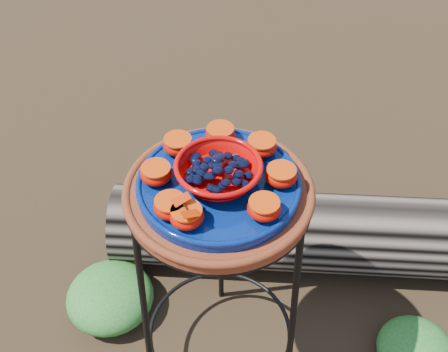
{
  "coord_description": "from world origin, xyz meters",
  "views": [
    {
      "loc": [
        0.02,
        -0.83,
        1.58
      ],
      "look_at": [
        0.01,
        0.0,
        0.77
      ],
      "focal_mm": 45.0,
      "sensor_mm": 36.0,
      "label": 1
    }
  ],
  "objects_px": {
    "plant_stand": "(220,291)",
    "terracotta_saucer": "(219,194)",
    "red_bowl": "(219,173)",
    "cobalt_plate": "(219,185)",
    "driftwood_log": "(328,233)"
  },
  "relations": [
    {
      "from": "plant_stand",
      "to": "driftwood_log",
      "type": "bearing_deg",
      "value": 46.62
    },
    {
      "from": "red_bowl",
      "to": "plant_stand",
      "type": "bearing_deg",
      "value": 0.0
    },
    {
      "from": "terracotta_saucer",
      "to": "cobalt_plate",
      "type": "bearing_deg",
      "value": 0.0
    },
    {
      "from": "cobalt_plate",
      "to": "driftwood_log",
      "type": "bearing_deg",
      "value": 46.62
    },
    {
      "from": "plant_stand",
      "to": "red_bowl",
      "type": "distance_m",
      "value": 0.43
    },
    {
      "from": "red_bowl",
      "to": "driftwood_log",
      "type": "xyz_separation_m",
      "value": [
        0.36,
        0.38,
        -0.64
      ]
    },
    {
      "from": "terracotta_saucer",
      "to": "driftwood_log",
      "type": "relative_size",
      "value": 0.28
    },
    {
      "from": "terracotta_saucer",
      "to": "cobalt_plate",
      "type": "distance_m",
      "value": 0.03
    },
    {
      "from": "plant_stand",
      "to": "terracotta_saucer",
      "type": "distance_m",
      "value": 0.37
    },
    {
      "from": "terracotta_saucer",
      "to": "driftwood_log",
      "type": "height_order",
      "value": "terracotta_saucer"
    },
    {
      "from": "plant_stand",
      "to": "driftwood_log",
      "type": "distance_m",
      "value": 0.56
    },
    {
      "from": "terracotta_saucer",
      "to": "plant_stand",
      "type": "bearing_deg",
      "value": 0.0
    },
    {
      "from": "terracotta_saucer",
      "to": "red_bowl",
      "type": "distance_m",
      "value": 0.06
    },
    {
      "from": "cobalt_plate",
      "to": "red_bowl",
      "type": "height_order",
      "value": "red_bowl"
    },
    {
      "from": "plant_stand",
      "to": "red_bowl",
      "type": "relative_size",
      "value": 4.07
    }
  ]
}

